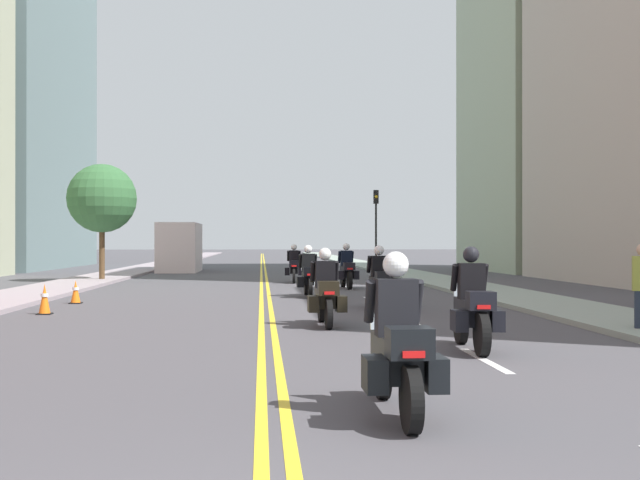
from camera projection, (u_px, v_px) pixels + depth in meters
The scene contains 20 objects.
ground_plane at pixel (263, 268), 51.07m from camera, with size 264.00×264.00×0.00m, color #464449.
sidewalk_left at pixel (146, 268), 50.51m from camera, with size 2.61×144.00×0.12m, color gray.
sidewalk_right at pixel (378, 267), 51.63m from camera, with size 2.61×144.00×0.12m, color gray.
centreline_yellow_inner at pixel (261, 268), 51.06m from camera, with size 0.12×132.00×0.01m, color yellow.
centreline_yellow_outer at pixel (265, 268), 51.08m from camera, with size 0.12×132.00×0.01m, color yellow.
lane_dashes_white at pixel (340, 284), 32.35m from camera, with size 0.14×56.40×0.01m.
building_left_2 at pixel (11, 37), 52.29m from camera, with size 7.43×18.56×30.65m.
building_right_2 at pixel (560, 69), 47.33m from camera, with size 9.65×12.44×24.29m.
motorcycle_0 at pixel (398, 351), 7.70m from camera, with size 0.76×2.21×1.62m.
motorcycle_1 at pixel (472, 309), 12.40m from camera, with size 0.78×2.18×1.65m.
motorcycle_2 at pixel (325, 294), 16.02m from camera, with size 0.77×2.08×1.60m.
motorcycle_3 at pixel (380, 283), 20.22m from camera, with size 0.78×2.13×1.63m.
motorcycle_4 at pixel (308, 276), 24.61m from camera, with size 0.77×2.23×1.62m.
motorcycle_5 at pixel (347, 271), 29.04m from camera, with size 0.78×2.29×1.67m.
motorcycle_6 at pixel (294, 267), 33.20m from camera, with size 0.78×2.18×1.64m.
traffic_cone_0 at pixel (45, 299), 18.65m from camera, with size 0.33×0.33×0.72m.
traffic_cone_1 at pixel (76, 292), 21.95m from camera, with size 0.33×0.33×0.65m.
traffic_light_far at pixel (376, 215), 46.38m from camera, with size 0.28×0.38×4.78m.
street_tree_0 at pixel (102, 199), 34.08m from camera, with size 2.97×2.97×5.10m.
parked_truck at pixel (181, 250), 45.98m from camera, with size 2.20×6.50×2.80m.
Camera 1 is at (-0.12, -3.21, 1.71)m, focal length 44.27 mm.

